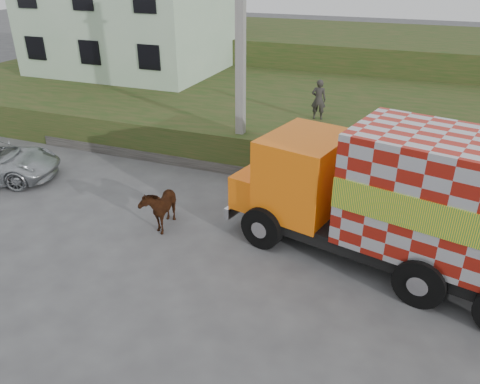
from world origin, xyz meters
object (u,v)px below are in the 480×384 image
at_px(utility_pole, 241,64).
at_px(cow, 160,205).
at_px(cargo_truck, 407,200).
at_px(pedestrian, 319,99).

bearing_deg(utility_pole, cow, -98.35).
bearing_deg(cargo_truck, pedestrian, 132.21).
relative_size(cargo_truck, cow, 5.48).
xyz_separation_m(utility_pole, cargo_truck, (6.22, -4.38, -2.12)).
relative_size(cow, pedestrian, 1.00).
bearing_deg(cow, cargo_truck, -5.60).
bearing_deg(pedestrian, utility_pole, 44.71).
xyz_separation_m(cargo_truck, pedestrian, (-3.92, 7.15, 0.35)).
height_order(utility_pole, cargo_truck, utility_pole).
relative_size(cargo_truck, pedestrian, 5.50).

